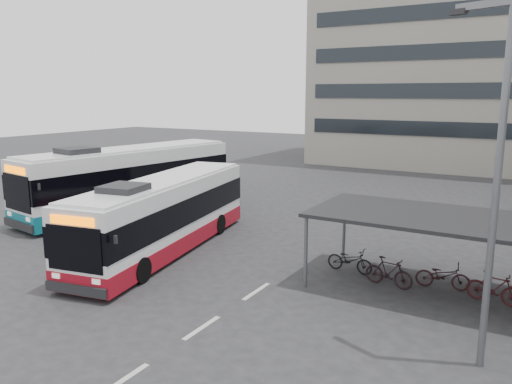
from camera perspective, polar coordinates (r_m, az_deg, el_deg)
The scene contains 10 objects.
ground at distance 17.96m, azimuth -6.97°, elevation -9.68°, with size 120.00×120.00×0.00m, color #28282B.
bike_shelter at distance 17.12m, azimuth 23.11°, elevation -6.48°, with size 10.00×4.00×2.54m.
office_block at distance 49.86m, azimuth 26.41°, elevation 17.12°, with size 30.00×15.00×25.00m, color gray.
road_markings at distance 14.37m, azimuth -6.22°, elevation -15.16°, with size 0.15×7.60×0.01m.
bus_main at distance 20.72m, azimuth -10.45°, elevation -2.62°, with size 4.30×11.14×3.22m.
bus_teal at distance 28.34m, azimuth -14.13°, elevation 1.43°, with size 4.60×12.91×3.74m.
pedestrian at distance 22.68m, azimuth -18.84°, elevation -3.41°, with size 0.65×0.43×1.79m, color black.
lamp_post at distance 12.25m, azimuth 25.51°, elevation 2.57°, with size 1.42×0.64×8.36m.
sign_totem_mid at distance 30.68m, azimuth -23.09°, elevation 0.82°, with size 0.56×0.22×2.58m.
sign_totem_north at distance 32.72m, azimuth -16.45°, elevation 1.64°, with size 0.50×0.28×2.33m.
Camera 1 is at (10.26, -13.30, 6.37)m, focal length 35.00 mm.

